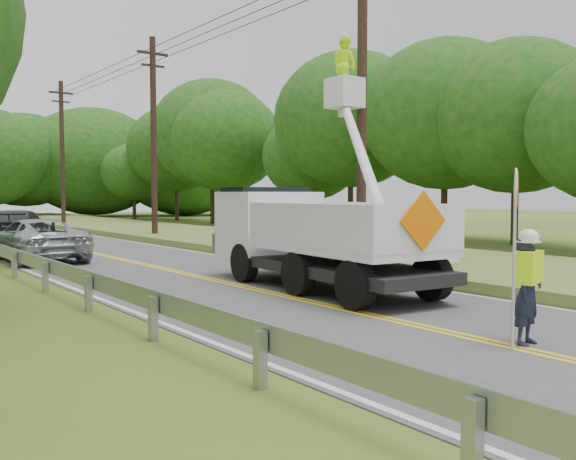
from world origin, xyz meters
TOP-DOWN VIEW (x-y plane):
  - ground at (0.00, 0.00)m, footprint 140.00×140.00m
  - road at (0.00, 14.00)m, footprint 7.20×96.00m
  - guardrail at (-4.02, 14.91)m, footprint 0.18×48.00m
  - utility_poles at (5.00, 17.02)m, footprint 1.60×43.30m
  - tall_grass_verge at (7.10, 14.00)m, footprint 7.00×96.00m
  - treeline_right at (15.74, 25.41)m, footprint 9.96×54.49m
  - flagger at (0.28, 0.33)m, footprint 1.05×0.52m
  - bucket_truck at (1.66, 7.59)m, footprint 4.85×7.24m
  - suv_silver at (-2.48, 17.12)m, footprint 2.50×5.21m
  - suv_darkgrey at (-1.72, 23.01)m, footprint 4.33×5.91m
  - yard_sign at (5.92, 6.22)m, footprint 0.47×0.09m

SIDE VIEW (x-z plane):
  - ground at x=0.00m, z-range 0.00..0.00m
  - road at x=0.00m, z-range 0.00..0.02m
  - tall_grass_verge at x=7.10m, z-range 0.00..0.30m
  - yard_sign at x=5.92m, z-range 0.15..0.83m
  - guardrail at x=-4.02m, z-range 0.17..0.94m
  - suv_silver at x=-2.48m, z-range 0.02..1.45m
  - suv_darkgrey at x=-1.72m, z-range 0.02..1.61m
  - flagger at x=0.28m, z-range -0.36..2.29m
  - bucket_truck at x=1.66m, z-range -1.87..5.02m
  - utility_poles at x=5.00m, z-range 0.27..10.27m
  - treeline_right at x=15.74m, z-range 0.52..11.37m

